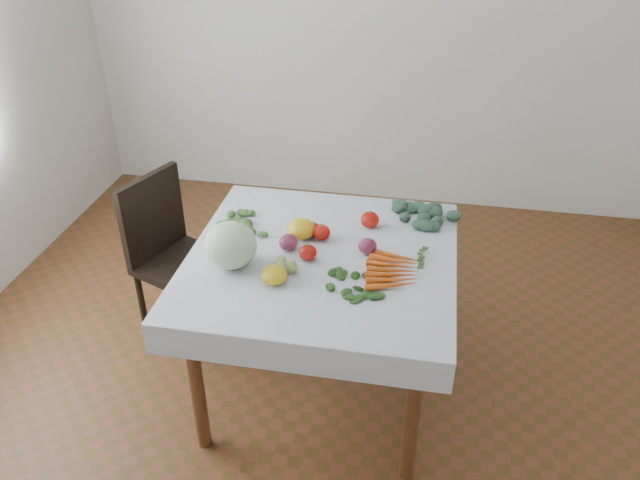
% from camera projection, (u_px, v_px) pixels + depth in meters
% --- Properties ---
extents(ground, '(4.00, 4.00, 0.00)m').
position_uv_depth(ground, '(321.00, 385.00, 3.04)').
color(ground, brown).
extents(back_wall, '(4.00, 0.04, 2.70)m').
position_uv_depth(back_wall, '(378.00, 9.00, 3.99)').
color(back_wall, white).
rests_on(back_wall, ground).
extents(table, '(1.00, 1.00, 0.75)m').
position_uv_depth(table, '(322.00, 276.00, 2.70)').
color(table, brown).
rests_on(table, ground).
extents(tablecloth, '(1.12, 1.12, 0.01)m').
position_uv_depth(tablecloth, '(322.00, 257.00, 2.64)').
color(tablecloth, white).
rests_on(tablecloth, table).
extents(chair, '(0.51, 0.51, 0.88)m').
position_uv_depth(chair, '(170.00, 247.00, 3.17)').
color(chair, black).
rests_on(chair, ground).
extents(cabbage, '(0.27, 0.27, 0.20)m').
position_uv_depth(cabbage, '(230.00, 245.00, 2.53)').
color(cabbage, silver).
rests_on(cabbage, tablecloth).
extents(tomato_a, '(0.11, 0.11, 0.07)m').
position_uv_depth(tomato_a, '(370.00, 220.00, 2.83)').
color(tomato_a, '#B5120C').
rests_on(tomato_a, tablecloth).
extents(tomato_b, '(0.10, 0.10, 0.07)m').
position_uv_depth(tomato_b, '(308.00, 252.00, 2.61)').
color(tomato_b, '#B5120C').
rests_on(tomato_b, tablecloth).
extents(tomato_c, '(0.09, 0.09, 0.07)m').
position_uv_depth(tomato_c, '(321.00, 232.00, 2.74)').
color(tomato_c, '#B5120C').
rests_on(tomato_c, tablecloth).
extents(tomato_d, '(0.09, 0.09, 0.06)m').
position_uv_depth(tomato_d, '(313.00, 229.00, 2.77)').
color(tomato_d, '#B5120C').
rests_on(tomato_d, tablecloth).
extents(heirloom_back, '(0.14, 0.14, 0.09)m').
position_uv_depth(heirloom_back, '(302.00, 229.00, 2.75)').
color(heirloom_back, gold).
rests_on(heirloom_back, tablecloth).
extents(heirloom_front, '(0.12, 0.12, 0.07)m').
position_uv_depth(heirloom_front, '(274.00, 275.00, 2.46)').
color(heirloom_front, gold).
rests_on(heirloom_front, tablecloth).
extents(onion_a, '(0.10, 0.10, 0.07)m').
position_uv_depth(onion_a, '(289.00, 242.00, 2.67)').
color(onion_a, maroon).
rests_on(onion_a, tablecloth).
extents(onion_b, '(0.10, 0.10, 0.07)m').
position_uv_depth(onion_b, '(368.00, 246.00, 2.64)').
color(onion_b, maroon).
rests_on(onion_b, tablecloth).
extents(tomatillo_cluster, '(0.15, 0.13, 0.05)m').
position_uv_depth(tomatillo_cluster, '(285.00, 268.00, 2.53)').
color(tomatillo_cluster, '#B5C16F').
rests_on(tomatillo_cluster, tablecloth).
extents(carrot_bunch, '(0.22, 0.29, 0.03)m').
position_uv_depth(carrot_bunch, '(395.00, 270.00, 2.52)').
color(carrot_bunch, orange).
rests_on(carrot_bunch, tablecloth).
extents(kale_bunch, '(0.29, 0.28, 0.04)m').
position_uv_depth(kale_bunch, '(421.00, 215.00, 2.90)').
color(kale_bunch, '#355740').
rests_on(kale_bunch, tablecloth).
extents(basil_bunch, '(0.30, 0.21, 0.01)m').
position_uv_depth(basil_bunch, '(353.00, 282.00, 2.47)').
color(basil_bunch, '#1F4E18').
rests_on(basil_bunch, tablecloth).
extents(dill_bunch, '(0.21, 0.21, 0.02)m').
position_uv_depth(dill_bunch, '(246.00, 222.00, 2.86)').
color(dill_bunch, '#487837').
rests_on(dill_bunch, tablecloth).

